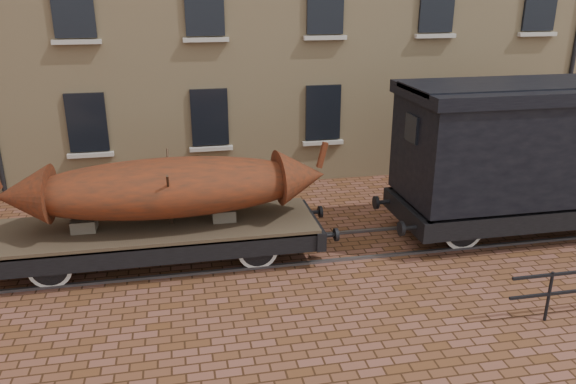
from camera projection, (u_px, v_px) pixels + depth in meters
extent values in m
plane|color=#55311A|center=(334.00, 247.00, 13.39)|extent=(90.00, 90.00, 0.00)
cube|color=black|center=(87.00, 122.00, 16.09)|extent=(1.10, 0.12, 1.70)
cube|color=#B4AFA2|center=(91.00, 155.00, 16.36)|extent=(1.30, 0.18, 0.12)
cube|color=black|center=(210.00, 117.00, 16.75)|extent=(1.10, 0.12, 1.70)
cube|color=#B4AFA2|center=(211.00, 148.00, 17.01)|extent=(1.30, 0.18, 0.12)
cube|color=black|center=(323.00, 112.00, 17.40)|extent=(1.10, 0.12, 1.70)
cube|color=#B4AFA2|center=(323.00, 143.00, 17.67)|extent=(1.30, 0.18, 0.12)
cube|color=black|center=(428.00, 108.00, 18.05)|extent=(1.10, 0.12, 1.70)
cube|color=#B4AFA2|center=(426.00, 137.00, 18.32)|extent=(1.30, 0.18, 0.12)
cube|color=black|center=(526.00, 104.00, 18.70)|extent=(1.10, 0.12, 1.70)
cube|color=#B4AFA2|center=(523.00, 132.00, 18.97)|extent=(1.30, 0.18, 0.12)
cube|color=black|center=(72.00, 5.00, 15.00)|extent=(1.10, 0.12, 1.70)
cube|color=#B4AFA2|center=(77.00, 42.00, 15.27)|extent=(1.30, 0.18, 0.12)
cube|color=black|center=(204.00, 4.00, 15.65)|extent=(1.10, 0.12, 1.70)
cube|color=#B4AFA2|center=(206.00, 40.00, 15.92)|extent=(1.30, 0.18, 0.12)
cube|color=black|center=(325.00, 4.00, 16.31)|extent=(1.10, 0.12, 1.70)
cube|color=#B4AFA2|center=(325.00, 38.00, 16.58)|extent=(1.30, 0.18, 0.12)
cube|color=black|center=(437.00, 3.00, 16.96)|extent=(1.10, 0.12, 1.70)
cube|color=#B4AFA2|center=(435.00, 36.00, 17.23)|extent=(1.30, 0.18, 0.12)
cube|color=black|center=(541.00, 3.00, 17.61)|extent=(1.10, 0.12, 1.70)
cube|color=#B4AFA2|center=(537.00, 34.00, 17.88)|extent=(1.30, 0.18, 0.12)
cube|color=#59595E|center=(342.00, 260.00, 12.72)|extent=(30.00, 0.08, 0.06)
cube|color=#59595E|center=(326.00, 234.00, 14.04)|extent=(30.00, 0.08, 0.06)
cylinder|color=black|center=(549.00, 296.00, 10.28)|extent=(0.06, 0.06, 1.00)
cube|color=#3F3423|center=(156.00, 227.00, 12.33)|extent=(6.99, 2.05, 0.11)
cube|color=black|center=(156.00, 255.00, 11.53)|extent=(6.99, 0.15, 0.42)
cube|color=black|center=(158.00, 220.00, 13.28)|extent=(6.99, 0.15, 0.42)
cube|color=black|center=(310.00, 224.00, 13.06)|extent=(0.21, 2.14, 0.42)
cylinder|color=black|center=(329.00, 235.00, 12.46)|extent=(0.33, 0.09, 0.09)
cylinder|color=black|center=(336.00, 235.00, 12.49)|extent=(0.07, 0.30, 0.30)
cylinder|color=black|center=(314.00, 212.00, 13.75)|extent=(0.33, 0.09, 0.09)
cylinder|color=black|center=(320.00, 212.00, 13.78)|extent=(0.07, 0.30, 0.30)
cylinder|color=black|center=(56.00, 253.00, 12.08)|extent=(0.09, 1.77, 0.09)
cylinder|color=silver|center=(50.00, 269.00, 11.41)|extent=(0.89, 0.07, 0.89)
cylinder|color=black|center=(50.00, 269.00, 11.41)|extent=(0.73, 0.09, 0.73)
cube|color=black|center=(47.00, 261.00, 11.24)|extent=(0.84, 0.07, 0.09)
cylinder|color=silver|center=(62.00, 239.00, 12.74)|extent=(0.89, 0.07, 0.89)
cylinder|color=black|center=(62.00, 239.00, 12.74)|extent=(0.73, 0.09, 0.73)
cube|color=black|center=(61.00, 229.00, 12.77)|extent=(0.84, 0.07, 0.09)
cylinder|color=black|center=(253.00, 237.00, 12.88)|extent=(0.09, 1.77, 0.09)
cylinder|color=silver|center=(258.00, 250.00, 12.21)|extent=(0.89, 0.07, 0.89)
cylinder|color=black|center=(258.00, 250.00, 12.21)|extent=(0.73, 0.09, 0.73)
cube|color=black|center=(258.00, 243.00, 12.04)|extent=(0.84, 0.07, 0.09)
cylinder|color=silver|center=(249.00, 225.00, 13.54)|extent=(0.89, 0.07, 0.89)
cylinder|color=black|center=(249.00, 225.00, 13.54)|extent=(0.73, 0.09, 0.73)
cube|color=black|center=(248.00, 214.00, 13.57)|extent=(0.84, 0.07, 0.09)
cube|color=black|center=(158.00, 242.00, 12.46)|extent=(3.73, 0.06, 0.06)
cube|color=brown|center=(84.00, 225.00, 11.99)|extent=(0.51, 0.47, 0.26)
cube|color=brown|center=(224.00, 214.00, 12.55)|extent=(0.51, 0.47, 0.26)
ellipsoid|color=maroon|center=(169.00, 187.00, 12.09)|extent=(6.23, 2.04, 1.24)
cone|color=maroon|center=(23.00, 195.00, 11.47)|extent=(1.09, 1.20, 1.18)
cone|color=maroon|center=(301.00, 176.00, 12.67)|extent=(1.09, 1.20, 1.18)
cube|color=maroon|center=(322.00, 155.00, 12.61)|extent=(0.25, 0.13, 0.60)
cylinder|color=#38271B|center=(170.00, 201.00, 11.67)|extent=(0.05, 1.06, 1.46)
cylinder|color=#38271B|center=(169.00, 186.00, 12.60)|extent=(0.05, 1.06, 1.46)
cube|color=black|center=(553.00, 221.00, 13.00)|extent=(6.26, 0.17, 0.47)
cube|color=black|center=(499.00, 189.00, 15.12)|extent=(6.26, 0.17, 0.47)
cube|color=black|center=(406.00, 213.00, 13.48)|extent=(0.23, 2.50, 0.47)
cylinder|color=black|center=(401.00, 229.00, 12.62)|extent=(0.08, 0.33, 0.33)
cylinder|color=black|center=(376.00, 203.00, 14.16)|extent=(0.08, 0.33, 0.33)
cylinder|color=black|center=(450.00, 218.00, 13.77)|extent=(0.10, 1.98, 0.10)
cylinder|color=silver|center=(464.00, 230.00, 13.10)|extent=(1.00, 0.07, 1.00)
cylinder|color=black|center=(464.00, 230.00, 13.10)|extent=(0.82, 0.10, 0.82)
cylinder|color=silver|center=(437.00, 208.00, 14.43)|extent=(1.00, 0.07, 1.00)
cylinder|color=black|center=(437.00, 208.00, 14.43)|extent=(0.82, 0.10, 0.82)
cylinder|color=silver|center=(573.00, 197.00, 15.17)|extent=(1.00, 0.07, 1.00)
cylinder|color=black|center=(573.00, 197.00, 15.17)|extent=(0.82, 0.10, 0.82)
cube|color=black|center=(533.00, 146.00, 13.54)|extent=(6.26, 2.50, 2.40)
cube|color=black|center=(541.00, 90.00, 13.09)|extent=(6.45, 2.65, 0.29)
cube|color=black|center=(542.00, 85.00, 13.05)|extent=(6.45, 1.77, 0.13)
cube|color=black|center=(412.00, 128.00, 12.76)|extent=(0.08, 0.63, 0.63)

